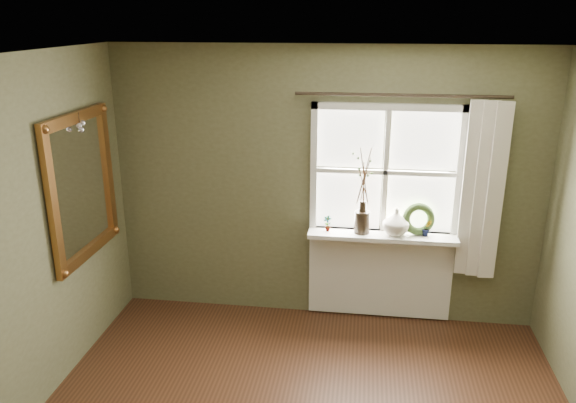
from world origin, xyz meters
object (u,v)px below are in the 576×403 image
(gilt_mirror, at_px, (82,186))
(dark_jug, at_px, (362,222))
(cream_vase, at_px, (396,222))
(wreath, at_px, (418,222))

(gilt_mirror, bearing_deg, dark_jug, 16.41)
(dark_jug, relative_size, gilt_mirror, 0.17)
(cream_vase, bearing_deg, wreath, 11.20)
(dark_jug, distance_m, wreath, 0.51)
(cream_vase, distance_m, wreath, 0.21)
(wreath, height_order, gilt_mirror, gilt_mirror)
(dark_jug, xyz_separation_m, wreath, (0.51, 0.04, 0.01))
(wreath, bearing_deg, dark_jug, 173.59)
(dark_jug, bearing_deg, gilt_mirror, -163.59)
(dark_jug, relative_size, wreath, 0.69)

